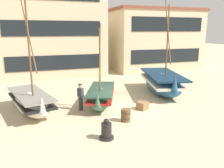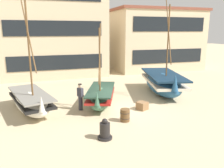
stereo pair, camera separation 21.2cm
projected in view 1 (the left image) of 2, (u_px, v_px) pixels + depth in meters
The scene contains 10 objects.
ground_plane at pixel (117, 109), 14.61m from camera, with size 120.00×120.00×0.00m, color #CCB78E.
fishing_boat_near_left at pixel (101, 96), 15.05m from camera, with size 3.03×4.61×5.32m.
fishing_boat_centre_large at pixel (162, 82), 18.02m from camera, with size 3.81×6.37×7.22m.
fishing_boat_far_right at pixel (31, 102), 13.79m from camera, with size 2.90×5.14×7.14m.
fisherman_by_hull at pixel (81, 97), 14.17m from camera, with size 0.39×0.42×1.68m.
capstan_winch at pixel (106, 131), 10.47m from camera, with size 0.69×0.69×0.98m.
wooden_barrel at pixel (126, 115), 12.52m from camera, with size 0.56×0.56×0.70m.
cargo_crate at pixel (142, 106), 14.42m from camera, with size 0.59×0.59×0.49m, color olive.
harbor_building_main at pixel (51, 29), 24.67m from camera, with size 11.34×6.85×10.13m.
harbor_building_annex at pixel (154, 40), 29.05m from camera, with size 11.18×6.33×7.48m.
Camera 1 is at (-4.79, -13.01, 4.88)m, focal length 36.55 mm.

